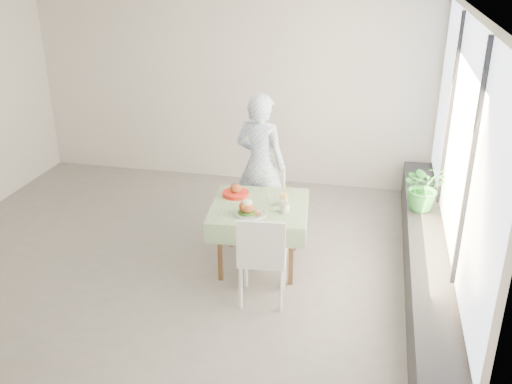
% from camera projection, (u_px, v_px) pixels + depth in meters
% --- Properties ---
extents(floor, '(6.00, 6.00, 0.00)m').
position_uv_depth(floor, '(179.00, 253.00, 6.77)').
color(floor, slate).
rests_on(floor, ground).
extents(ceiling, '(6.00, 6.00, 0.00)m').
position_uv_depth(ceiling, '(164.00, 7.00, 5.66)').
color(ceiling, white).
rests_on(ceiling, ground).
extents(wall_back, '(6.00, 0.02, 2.80)m').
position_uv_depth(wall_back, '(231.00, 89.00, 8.46)').
color(wall_back, beige).
rests_on(wall_back, ground).
extents(wall_front, '(6.00, 0.02, 2.80)m').
position_uv_depth(wall_front, '(49.00, 251.00, 3.97)').
color(wall_front, beige).
rests_on(wall_front, ground).
extents(wall_right, '(0.02, 5.00, 2.80)m').
position_uv_depth(wall_right, '(460.00, 161.00, 5.63)').
color(wall_right, beige).
rests_on(wall_right, ground).
extents(window_pane, '(0.01, 4.80, 2.18)m').
position_uv_depth(window_pane, '(461.00, 137.00, 5.53)').
color(window_pane, '#D1E0F9').
rests_on(window_pane, ground).
extents(window_ledge, '(0.40, 4.80, 0.50)m').
position_uv_depth(window_ledge, '(425.00, 260.00, 6.12)').
color(window_ledge, black).
rests_on(window_ledge, ground).
extents(cafe_table, '(1.14, 1.14, 0.74)m').
position_uv_depth(cafe_table, '(259.00, 228.00, 6.36)').
color(cafe_table, brown).
rests_on(cafe_table, ground).
extents(chair_far, '(0.51, 0.51, 0.89)m').
position_uv_depth(chair_far, '(262.00, 217.00, 7.04)').
color(chair_far, white).
rests_on(chair_far, ground).
extents(chair_near, '(0.51, 0.51, 0.99)m').
position_uv_depth(chair_near, '(263.00, 274.00, 5.77)').
color(chair_near, white).
rests_on(chair_near, ground).
extents(diner, '(0.74, 0.59, 1.80)m').
position_uv_depth(diner, '(260.00, 165.00, 6.95)').
color(diner, '#95B7EE').
rests_on(diner, ground).
extents(main_dish, '(0.34, 0.34, 0.18)m').
position_uv_depth(main_dish, '(248.00, 210.00, 6.01)').
color(main_dish, white).
rests_on(main_dish, cafe_table).
extents(juice_cup_orange, '(0.10, 0.10, 0.28)m').
position_uv_depth(juice_cup_orange, '(284.00, 199.00, 6.24)').
color(juice_cup_orange, white).
rests_on(juice_cup_orange, cafe_table).
extents(juice_cup_lemonade, '(0.10, 0.10, 0.29)m').
position_uv_depth(juice_cup_lemonade, '(285.00, 207.00, 6.05)').
color(juice_cup_lemonade, white).
rests_on(juice_cup_lemonade, cafe_table).
extents(second_dish, '(0.30, 0.30, 0.14)m').
position_uv_depth(second_dish, '(236.00, 192.00, 6.47)').
color(second_dish, red).
rests_on(second_dish, cafe_table).
extents(potted_plant, '(0.62, 0.58, 0.57)m').
position_uv_depth(potted_plant, '(424.00, 186.00, 6.62)').
color(potted_plant, '#297B29').
rests_on(potted_plant, window_ledge).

